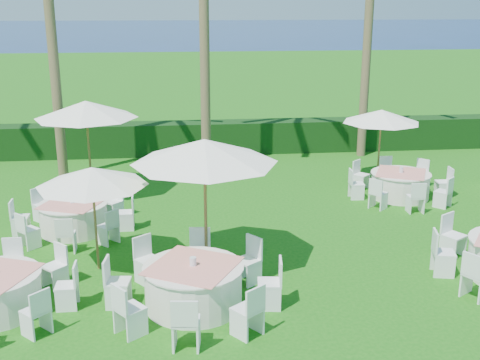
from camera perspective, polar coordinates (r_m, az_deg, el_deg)
The scene contains 13 objects.
ground at distance 11.92m, azimuth -0.20°, elevation -11.48°, with size 120.00×120.00×0.00m, color #135A0F.
hedge at distance 23.03m, azimuth -3.36°, elevation 4.03°, with size 34.00×1.00×1.20m, color black.
ocean at distance 112.60m, azimuth -5.85°, elevation 13.70°, with size 260.00×260.00×0.00m, color #071F47.
banquet_table_b at distance 11.61m, azimuth -4.42°, elevation -9.87°, with size 3.36×3.36×1.01m.
banquet_table_d at distance 15.74m, azimuth -15.49°, elevation -3.35°, with size 3.01×3.01×0.92m.
banquet_table_f at distance 18.40m, azimuth 14.95°, elevation -0.40°, with size 3.05×3.05×0.93m.
umbrella_a at distance 12.91m, azimuth -13.85°, elevation 0.31°, with size 2.35×2.35×2.30m.
umbrella_b at distance 12.36m, azimuth -3.38°, elevation 2.74°, with size 3.07×3.07×2.91m.
umbrella_c at distance 17.91m, azimuth -14.39°, elevation 6.50°, with size 2.97×2.97×2.87m.
umbrella_d at distance 19.43m, azimuth 13.26°, elevation 5.91°, with size 2.45×2.45×2.35m.
palm_b at distance 20.04m, azimuth -17.62°, elevation 14.94°, with size 4.40×4.14×9.63m.
palm_c at distance 19.77m, azimuth -3.45°, elevation 16.32°, with size 4.21×4.39×10.09m.
palm_d at distance 22.57m, azimuth 12.07°, elevation 13.99°, with size 4.40×3.96×8.52m.
Camera 1 is at (-1.10, -10.45, 5.62)m, focal length 45.00 mm.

